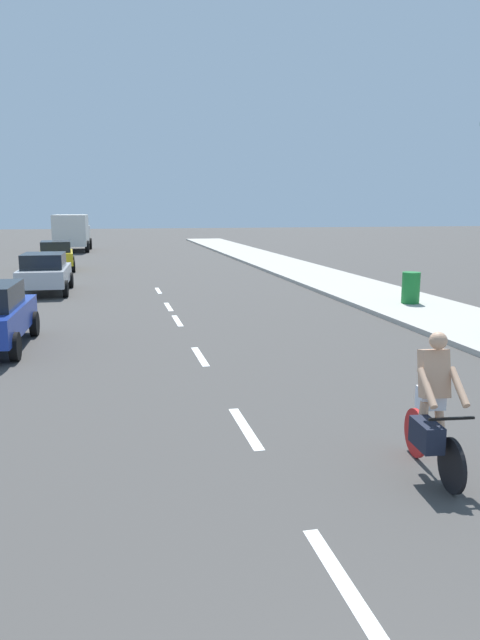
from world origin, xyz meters
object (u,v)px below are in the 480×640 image
(parked_car_silver, at_px, (45,272))
(trash_bin_far, at_px, (411,288))
(cyclist, at_px, (432,411))
(delivery_truck, at_px, (72,232))
(parked_car_yellow, at_px, (56,255))

(parked_car_silver, height_order, trash_bin_far, parked_car_silver)
(cyclist, height_order, delivery_truck, delivery_truck)
(delivery_truck, xyz_separation_m, trash_bin_far, (12.56, -30.23, -0.84))
(cyclist, distance_m, trash_bin_far, 13.38)
(parked_car_yellow, relative_size, delivery_truck, 0.66)
(parked_car_silver, relative_size, parked_car_yellow, 1.00)
(delivery_truck, bearing_deg, parked_car_yellow, -88.67)
(cyclist, height_order, parked_car_yellow, cyclist)
(cyclist, distance_m, parked_car_silver, 19.27)
(parked_car_silver, xyz_separation_m, trash_bin_far, (12.36, -6.29, -0.17))
(parked_car_yellow, distance_m, delivery_truck, 14.90)
(cyclist, xyz_separation_m, delivery_truck, (-6.49, 42.15, 0.67))
(parked_car_yellow, bearing_deg, parked_car_silver, -91.78)
(cyclist, xyz_separation_m, parked_car_yellow, (-6.55, 27.27, 0.01))
(cyclist, height_order, trash_bin_far, cyclist)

